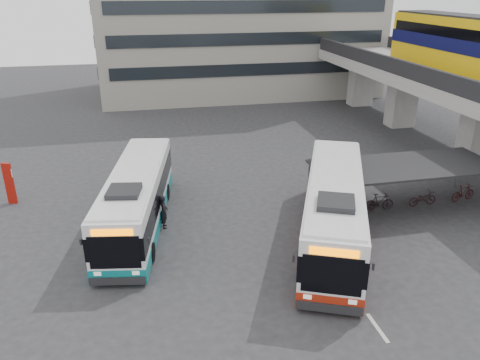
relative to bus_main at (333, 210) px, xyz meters
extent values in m
plane|color=#28282B|center=(-3.34, -0.41, -1.63)|extent=(120.00, 120.00, 0.00)
cube|color=gray|center=(13.66, 7.59, 0.67)|extent=(2.20, 1.60, 4.60)
cube|color=gray|center=(13.66, 17.59, 0.67)|extent=(2.20, 1.60, 4.60)
cube|color=gray|center=(13.66, 25.59, 0.67)|extent=(2.20, 1.60, 4.60)
cube|color=gray|center=(13.66, 11.59, 3.42)|extent=(8.00, 32.00, 0.90)
cube|color=black|center=(9.91, 11.59, 4.42)|extent=(0.35, 32.00, 1.10)
cylinder|color=#595B60|center=(0.36, 4.39, -0.43)|extent=(0.12, 0.12, 2.40)
cylinder|color=#595B60|center=(9.96, 4.39, -0.43)|extent=(0.12, 0.12, 2.40)
cylinder|color=#595B60|center=(0.36, 0.79, -0.43)|extent=(0.12, 0.12, 2.40)
cube|color=black|center=(5.16, 2.59, 0.85)|extent=(10.00, 4.00, 0.12)
imported|color=black|center=(1.16, 2.59, -1.18)|extent=(1.71, 0.60, 0.90)
imported|color=black|center=(3.83, 2.59, -1.13)|extent=(1.66, 0.47, 1.00)
imported|color=black|center=(6.50, 2.59, -1.18)|extent=(1.71, 0.60, 0.90)
imported|color=black|center=(9.16, 2.59, -1.13)|extent=(1.66, 0.47, 1.00)
cube|color=beige|center=(-0.84, -6.41, -1.62)|extent=(0.15, 1.60, 0.01)
cube|color=beige|center=(-0.84, -3.41, -1.62)|extent=(0.15, 1.60, 0.01)
cube|color=beige|center=(-0.84, -0.41, -1.62)|extent=(0.15, 1.60, 0.01)
cube|color=white|center=(0.01, 0.02, 0.17)|extent=(6.99, 11.84, 2.71)
cube|color=maroon|center=(0.01, 0.02, -1.09)|extent=(7.05, 11.89, 0.74)
cube|color=black|center=(0.01, 0.02, 0.29)|extent=(7.06, 11.88, 1.13)
cube|color=orange|center=(-2.34, -5.41, 1.18)|extent=(1.64, 0.77, 0.30)
cube|color=black|center=(-1.17, -2.70, 1.74)|extent=(2.01, 2.04, 0.28)
cylinder|color=black|center=(-2.57, -2.99, -1.13)|extent=(0.66, 1.02, 0.98)
cylinder|color=black|center=(2.40, 2.58, -1.13)|extent=(0.66, 1.02, 0.98)
cube|color=white|center=(-9.19, 3.53, 0.05)|extent=(4.21, 11.26, 2.53)
cube|color=#0C6B6E|center=(-9.19, 3.53, -1.12)|extent=(4.26, 11.31, 0.69)
cube|color=black|center=(-9.19, 3.53, 0.16)|extent=(4.27, 11.29, 1.06)
cube|color=orange|center=(-10.14, -1.90, 0.99)|extent=(1.63, 0.36, 0.28)
cube|color=black|center=(-9.67, 0.82, 1.51)|extent=(1.64, 1.69, 0.26)
cylinder|color=black|center=(-10.88, 0.25, -1.17)|extent=(0.43, 0.95, 0.92)
cylinder|color=black|center=(-7.58, 6.38, -1.17)|extent=(0.43, 0.95, 0.92)
imported|color=black|center=(-7.93, 2.98, -0.72)|extent=(0.46, 0.67, 1.81)
cube|color=#981209|center=(-16.24, 7.75, -0.40)|extent=(0.51, 0.29, 2.45)
cube|color=white|center=(-16.24, 7.75, 0.24)|extent=(0.52, 0.20, 0.49)
camera|label=1|loc=(-8.65, -18.69, 9.97)|focal=35.00mm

